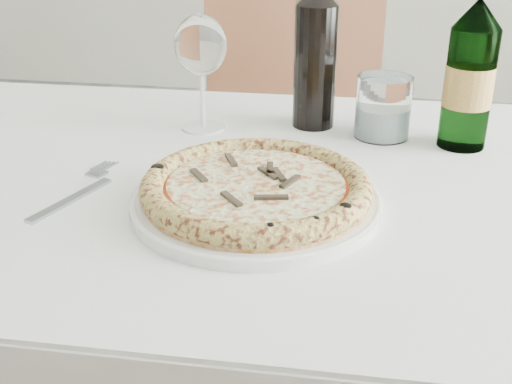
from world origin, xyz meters
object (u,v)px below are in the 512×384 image
at_px(chair_far, 300,139).
at_px(plate, 256,200).
at_px(dining_table, 268,237).
at_px(pizza, 256,187).
at_px(beer_bottle, 470,75).
at_px(wine_glass, 201,48).
at_px(tumbler, 383,111).
at_px(wine_bottle, 315,54).

height_order(chair_far, plate, chair_far).
relative_size(dining_table, pizza, 4.69).
xyz_separation_m(pizza, beer_bottle, (0.28, 0.26, 0.09)).
xyz_separation_m(plate, beer_bottle, (0.28, 0.26, 0.10)).
xyz_separation_m(chair_far, wine_glass, (-0.11, -0.58, 0.36)).
bearing_deg(tumbler, plate, -118.58).
bearing_deg(chair_far, pizza, -88.09).
bearing_deg(dining_table, chair_far, 92.17).
height_order(dining_table, wine_glass, wine_glass).
xyz_separation_m(plate, pizza, (-0.00, -0.00, 0.02)).
bearing_deg(plate, dining_table, 90.00).
relative_size(wine_glass, tumbler, 1.91).
distance_m(pizza, wine_glass, 0.32).
distance_m(chair_far, plate, 0.88).
bearing_deg(pizza, tumbler, 61.42).
distance_m(chair_far, tumbler, 0.65).
bearing_deg(chair_far, plate, -88.09).
height_order(tumbler, wine_bottle, wine_bottle).
bearing_deg(tumbler, wine_glass, -177.68).
height_order(pizza, beer_bottle, beer_bottle).
bearing_deg(plate, beer_bottle, 43.62).
xyz_separation_m(dining_table, chair_far, (-0.03, 0.75, -0.13)).
xyz_separation_m(wine_glass, tumbler, (0.29, 0.01, -0.09)).
relative_size(beer_bottle, wine_bottle, 0.99).
bearing_deg(dining_table, beer_bottle, 30.53).
distance_m(chair_far, wine_glass, 0.69).
relative_size(plate, wine_glass, 1.67).
height_order(tumbler, beer_bottle, beer_bottle).
relative_size(tumbler, beer_bottle, 0.35).
distance_m(tumbler, wine_bottle, 0.14).
bearing_deg(wine_bottle, chair_far, 97.62).
bearing_deg(tumbler, pizza, -118.58).
height_order(pizza, wine_bottle, wine_bottle).
height_order(dining_table, beer_bottle, beer_bottle).
bearing_deg(tumbler, dining_table, -130.04).
xyz_separation_m(pizza, tumbler, (0.15, 0.28, 0.02)).
bearing_deg(tumbler, beer_bottle, -10.30).
height_order(plate, tumbler, tumbler).
relative_size(dining_table, tumbler, 13.73).
bearing_deg(beer_bottle, wine_glass, 178.58).
bearing_deg(wine_glass, plate, -63.78).
relative_size(chair_far, tumbler, 9.56).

